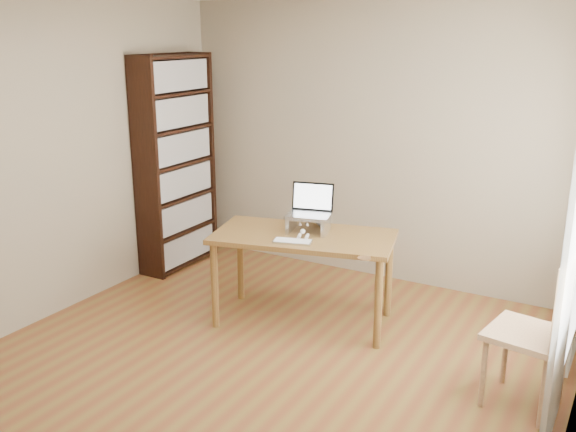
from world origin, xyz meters
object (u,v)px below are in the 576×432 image
at_px(desk, 304,246).
at_px(laptop, 312,207).
at_px(chair, 543,327).
at_px(keyboard, 292,241).
at_px(cat, 309,224).
at_px(bookshelf, 176,163).

bearing_deg(desk, laptop, 76.33).
relative_size(laptop, chair, 0.38).
relative_size(laptop, keyboard, 1.21).
xyz_separation_m(desk, cat, (-0.01, 0.11, 0.15)).
bearing_deg(laptop, cat, -128.76).
distance_m(desk, laptop, 0.32).
xyz_separation_m(laptop, keyboard, (0.02, -0.36, -0.18)).
bearing_deg(bookshelf, keyboard, -23.95).
bearing_deg(desk, cat, 83.57).
bearing_deg(chair, keyboard, -175.80).
xyz_separation_m(laptop, chair, (1.88, -0.52, -0.38)).
distance_m(cat, chair, 1.97).
relative_size(bookshelf, cat, 4.51).
bearing_deg(chair, cat, 174.60).
bearing_deg(chair, desk, 177.69).
bearing_deg(cat, keyboard, -104.77).
distance_m(keyboard, cat, 0.34).
height_order(keyboard, cat, cat).
xyz_separation_m(laptop, cat, (-0.01, -0.03, -0.14)).
bearing_deg(keyboard, desk, 78.54).
height_order(desk, laptop, laptop).
bearing_deg(bookshelf, desk, -17.90).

